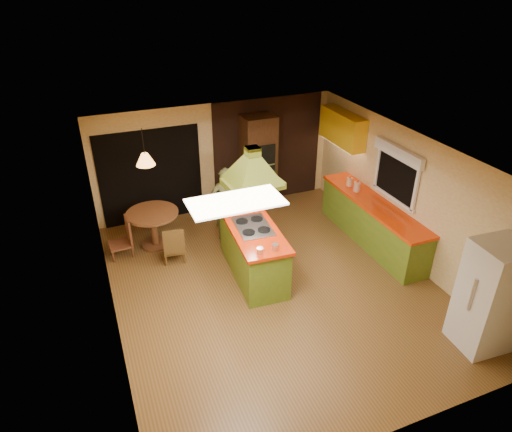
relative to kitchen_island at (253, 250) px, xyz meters
name	(u,v)px	position (x,y,z in m)	size (l,w,h in m)	color
ground	(274,285)	(0.21, -0.49, -0.51)	(6.50, 6.50, 0.00)	brown
room_walls	(275,225)	(0.21, -0.49, 0.74)	(5.50, 6.50, 6.50)	beige
ceiling_plane	(277,156)	(0.21, -0.49, 1.99)	(6.50, 6.50, 0.00)	silver
brick_panel	(268,151)	(1.46, 2.74, 0.74)	(2.64, 0.03, 2.50)	#381E14
nook_opening	(151,177)	(-1.29, 2.74, 0.54)	(2.20, 0.03, 2.10)	black
right_counter	(372,222)	(2.66, 0.11, -0.05)	(0.62, 3.05, 0.92)	olive
upper_cabinets	(342,128)	(2.78, 1.71, 1.44)	(0.34, 1.40, 0.70)	yellow
window_right	(398,165)	(2.91, -0.09, 1.26)	(0.12, 1.35, 1.06)	black
fluor_panel	(236,202)	(-0.89, -1.69, 1.98)	(1.20, 0.60, 0.03)	white
kitchen_island	(253,250)	(0.00, 0.00, 0.00)	(0.94, 2.07, 1.02)	olive
range_hood	(253,161)	(0.00, 0.00, 1.75)	(0.98, 0.73, 0.78)	#63701C
man	(226,204)	(-0.05, 1.36, 0.29)	(0.59, 0.38, 1.61)	brown
refrigerator	(490,297)	(2.53, -2.94, 0.37)	(0.73, 0.69, 1.77)	white
wall_oven	(258,163)	(1.10, 2.46, 0.59)	(0.74, 0.61, 2.21)	#442915
dining_table	(153,222)	(-1.51, 1.64, 0.04)	(1.03, 1.03, 0.77)	brown
chair_left	(119,238)	(-2.21, 1.54, -0.11)	(0.43, 0.43, 0.79)	brown
chair_near	(174,243)	(-1.26, 0.99, -0.13)	(0.42, 0.42, 0.77)	brown
pendant_lamp	(145,159)	(-1.51, 1.64, 1.39)	(0.36, 0.36, 0.23)	#FF9E3F
canister_large	(357,187)	(2.61, 0.69, 0.51)	(0.14, 0.14, 0.20)	beige
canister_medium	(350,182)	(2.61, 0.98, 0.50)	(0.13, 0.13, 0.18)	beige
canister_small	(349,182)	(2.61, 0.99, 0.48)	(0.11, 0.11, 0.15)	beige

